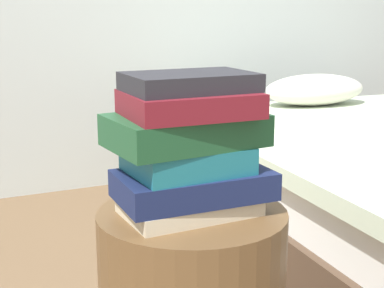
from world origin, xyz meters
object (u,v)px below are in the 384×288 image
(book_forest, at_px, (185,130))
(book_maroon, at_px, (189,104))
(book_teal, at_px, (186,158))
(book_cream, at_px, (189,206))
(book_navy, at_px, (192,185))
(book_charcoal, at_px, (190,82))

(book_forest, distance_m, book_maroon, 0.06)
(book_teal, distance_m, book_forest, 0.06)
(book_cream, relative_size, book_teal, 1.15)
(book_teal, distance_m, book_maroon, 0.11)
(book_cream, relative_size, book_maroon, 1.06)
(book_navy, bearing_deg, book_teal, 118.28)
(book_navy, bearing_deg, book_forest, 120.47)
(book_cream, height_order, book_forest, book_forest)
(book_teal, height_order, book_forest, book_forest)
(book_maroon, bearing_deg, book_forest, 104.98)
(book_teal, bearing_deg, book_cream, -89.16)
(book_charcoal, bearing_deg, book_maroon, -124.75)
(book_teal, height_order, book_maroon, book_maroon)
(book_forest, bearing_deg, book_teal, -46.87)
(book_teal, xyz_separation_m, book_maroon, (0.00, -0.01, 0.11))
(book_navy, relative_size, book_teal, 1.35)
(book_navy, xyz_separation_m, book_forest, (-0.01, 0.01, 0.11))
(book_navy, relative_size, book_charcoal, 1.25)
(book_navy, height_order, book_maroon, book_maroon)
(book_cream, relative_size, book_forest, 0.88)
(book_teal, xyz_separation_m, book_charcoal, (0.01, -0.01, 0.15))
(book_cream, height_order, book_navy, book_navy)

